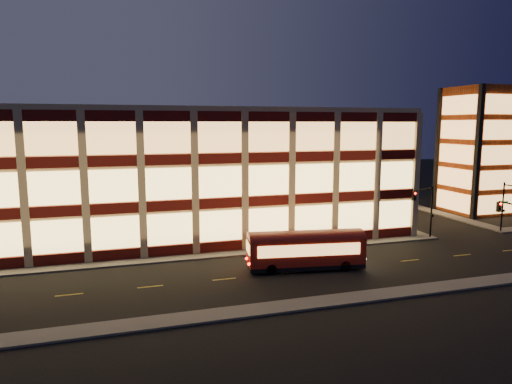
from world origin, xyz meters
name	(u,v)px	position (x,y,z in m)	size (l,w,h in m)	color
ground	(230,257)	(0.00, 0.00, 0.00)	(200.00, 200.00, 0.00)	black
sidewalk_office_south	(198,256)	(-3.00, 1.00, 0.07)	(54.00, 2.00, 0.15)	#514F4C
sidewalk_office_east	(355,211)	(23.00, 17.00, 0.07)	(2.00, 30.00, 0.15)	#514F4C
sidewalk_tower_west	(419,207)	(34.00, 17.00, 0.07)	(2.00, 30.00, 0.15)	#514F4C
sidewalk_near	(275,308)	(0.00, -13.00, 0.07)	(100.00, 2.00, 0.15)	#514F4C
office_building	(176,168)	(-2.91, 16.91, 7.25)	(50.45, 30.45, 14.50)	tan
stair_tower	(479,151)	(39.95, 11.95, 8.99)	(8.60, 8.60, 18.00)	#8C3814
traffic_signal_far	(425,203)	(22.21, 0.24, 4.11)	(3.79, 1.87, 6.00)	black
trolley_bus	(306,248)	(5.57, -5.39, 1.93)	(10.55, 4.06, 3.48)	#9A1308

